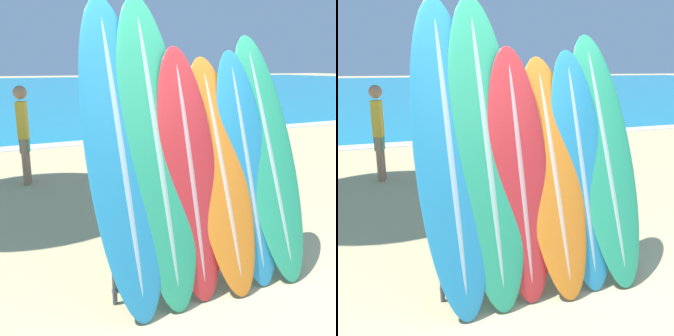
% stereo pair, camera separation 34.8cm
% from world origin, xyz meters
% --- Properties ---
extents(ground_plane, '(160.00, 160.00, 0.00)m').
position_xyz_m(ground_plane, '(0.00, 0.00, 0.00)').
color(ground_plane, tan).
extents(ocean_water, '(120.00, 60.00, 0.01)m').
position_xyz_m(ocean_water, '(0.00, 37.10, 0.00)').
color(ocean_water, teal).
rests_on(ocean_water, ground_plane).
extents(surfboard_rack, '(1.77, 0.04, 0.88)m').
position_xyz_m(surfboard_rack, '(-0.09, 0.64, 0.47)').
color(surfboard_rack, '#47474C').
rests_on(surfboard_rack, ground_plane).
extents(surfboard_slot_0, '(0.58, 1.06, 2.53)m').
position_xyz_m(surfboard_slot_0, '(-0.82, 0.76, 1.26)').
color(surfboard_slot_0, teal).
rests_on(surfboard_slot_0, ground_plane).
extents(surfboard_slot_1, '(0.59, 1.02, 2.55)m').
position_xyz_m(surfboard_slot_1, '(-0.51, 0.75, 1.27)').
color(surfboard_slot_1, '#289E70').
rests_on(surfboard_slot_1, ground_plane).
extents(surfboard_slot_2, '(0.53, 0.74, 2.12)m').
position_xyz_m(surfboard_slot_2, '(-0.25, 0.66, 1.06)').
color(surfboard_slot_2, red).
rests_on(surfboard_slot_2, ground_plane).
extents(surfboard_slot_3, '(0.55, 0.91, 2.04)m').
position_xyz_m(surfboard_slot_3, '(0.07, 0.67, 1.02)').
color(surfboard_slot_3, orange).
rests_on(surfboard_slot_3, ground_plane).
extents(surfboard_slot_4, '(0.52, 0.80, 2.10)m').
position_xyz_m(surfboard_slot_4, '(0.36, 0.68, 1.05)').
color(surfboard_slot_4, teal).
rests_on(surfboard_slot_4, ground_plane).
extents(surfboard_slot_5, '(0.58, 1.01, 2.25)m').
position_xyz_m(surfboard_slot_5, '(0.63, 0.72, 1.12)').
color(surfboard_slot_5, '#289E70').
rests_on(surfboard_slot_5, ground_plane).
extents(person_near_water, '(0.22, 0.27, 1.64)m').
position_xyz_m(person_near_water, '(-1.22, 4.63, 0.89)').
color(person_near_water, '#A87A5B').
rests_on(person_near_water, ground_plane).
extents(person_mid_beach, '(0.27, 0.22, 1.60)m').
position_xyz_m(person_mid_beach, '(1.74, 4.35, 0.87)').
color(person_mid_beach, beige).
rests_on(person_mid_beach, ground_plane).
extents(person_far_left, '(0.20, 0.25, 1.50)m').
position_xyz_m(person_far_left, '(0.56, 5.04, 0.82)').
color(person_far_left, '#846047').
rests_on(person_far_left, ground_plane).
extents(person_far_right, '(0.26, 0.21, 1.54)m').
position_xyz_m(person_far_right, '(0.54, 6.84, 0.84)').
color(person_far_right, '#A87A5B').
rests_on(person_far_right, ground_plane).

